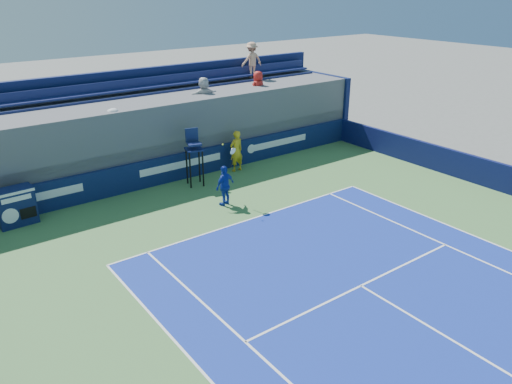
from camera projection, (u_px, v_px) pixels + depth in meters
ball_person at (236, 151)px, 22.97m from camera, size 0.73×0.51×1.92m
back_hoarding at (181, 166)px, 22.13m from camera, size 20.40×0.21×1.20m
match_clock at (15, 206)px, 17.88m from camera, size 1.35×0.79×1.40m
umpire_chair at (194, 151)px, 21.14m from camera, size 0.85×0.85×2.48m
tennis_player at (225, 185)px, 19.42m from camera, size 1.04×0.64×2.57m
stadium_seating at (159, 129)px, 23.18m from camera, size 21.00×4.05×5.27m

